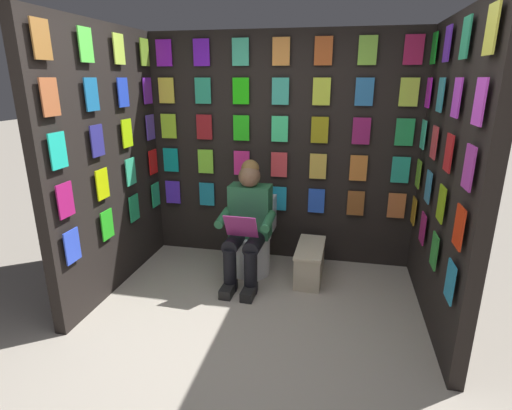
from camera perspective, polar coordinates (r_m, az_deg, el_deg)
name	(u,v)px	position (r m, az deg, el deg)	size (l,w,h in m)	color
ground_plane	(238,360)	(3.08, -2.54, -21.13)	(30.00, 30.00, 0.00)	#B2A899
display_wall_back	(281,150)	(4.29, 3.51, 7.81)	(2.89, 0.14, 2.39)	black
display_wall_left	(448,178)	(3.41, 25.66, 3.52)	(0.14, 1.81, 2.39)	black
display_wall_right	(108,162)	(3.90, -20.36, 5.75)	(0.14, 1.81, 2.39)	black
toilet	(253,240)	(4.15, -0.42, -5.06)	(0.41, 0.56, 0.77)	white
person_reading	(247,223)	(3.85, -1.25, -2.56)	(0.53, 0.69, 1.19)	#286B42
comic_longbox_near	(310,262)	(4.07, 7.65, -8.04)	(0.27, 0.63, 0.35)	beige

